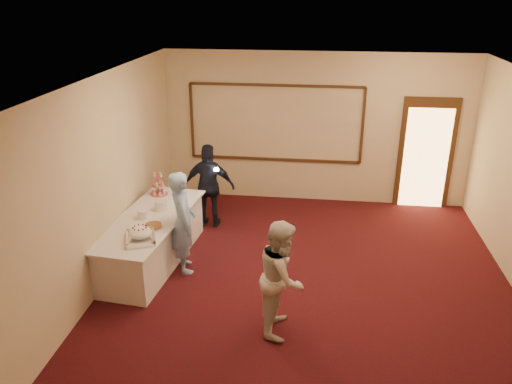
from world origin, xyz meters
TOP-DOWN VIEW (x-y plane):
  - floor at (0.00, 0.00)m, footprint 7.00×7.00m
  - room_walls at (0.00, 0.00)m, footprint 6.04×7.04m
  - wall_molding at (-0.80, 3.47)m, footprint 3.45×0.04m
  - doorway at (2.15, 3.45)m, footprint 1.05×0.07m
  - buffet_table at (-2.51, 0.62)m, footprint 1.25×2.63m
  - pavlova_tray at (-2.39, -0.11)m, footprint 0.54×0.60m
  - cupcake_stand at (-2.65, 1.56)m, footprint 0.30×0.30m
  - plate_stack_a at (-2.59, 0.58)m, footprint 0.17×0.17m
  - plate_stack_b at (-2.41, 0.92)m, footprint 0.20×0.20m
  - tart at (-2.33, 0.29)m, footprint 0.29×0.29m
  - man at (-1.92, 0.45)m, footprint 0.59×0.70m
  - woman at (-0.32, -0.81)m, footprint 0.61×0.76m
  - guest at (-1.85, 2.02)m, footprint 0.92×0.39m
  - camera_flash at (-1.67, 1.83)m, footprint 0.08×0.05m

SIDE VIEW (x-z plane):
  - floor at x=0.00m, z-range 0.00..0.00m
  - buffet_table at x=-2.51m, z-range 0.00..0.77m
  - woman at x=-0.32m, z-range 0.00..1.52m
  - guest at x=-1.85m, z-range 0.00..1.56m
  - tart at x=-2.33m, z-range 0.77..0.83m
  - man at x=-1.92m, z-range 0.00..1.62m
  - plate_stack_a at x=-2.59m, z-range 0.77..0.91m
  - plate_stack_b at x=-2.41m, z-range 0.77..0.94m
  - pavlova_tray at x=-2.39m, z-range 0.76..0.96m
  - cupcake_stand at x=-2.65m, z-range 0.71..1.15m
  - doorway at x=2.15m, z-range -0.02..2.18m
  - camera_flash at x=-1.67m, z-range 1.15..1.20m
  - wall_molding at x=-0.80m, z-range 0.83..2.38m
  - room_walls at x=0.00m, z-range 0.52..3.54m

